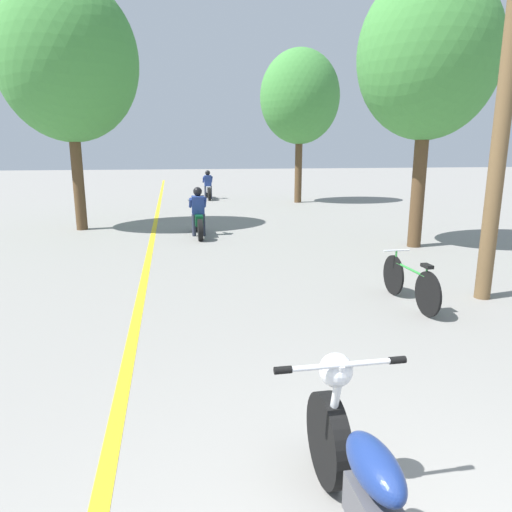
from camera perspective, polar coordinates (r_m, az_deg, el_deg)
The scene contains 9 objects.
lane_stripe_center at distance 14.17m, azimuth -12.61°, elevation 3.33°, with size 0.14×48.00×0.01m, color yellow.
utility_pole at distance 7.93m, azimuth 28.81°, elevation 18.04°, with size 1.10×0.24×6.24m.
roadside_tree_right_near at distance 11.89m, azimuth 20.77°, elevation 22.28°, with size 3.25×2.92×6.28m.
roadside_tree_right_far at distance 21.22m, azimuth 5.50°, elevation 19.13°, with size 3.51×3.16×6.64m.
roadside_tree_left at distance 14.73m, azimuth -22.46°, elevation 21.62°, with size 3.87×3.48×6.99m.
motorcycle_foreground at distance 2.93m, azimuth 13.83°, elevation -26.75°, with size 0.87×2.08×1.02m.
motorcycle_rider_lead at distance 12.75m, azimuth -7.22°, elevation 4.83°, with size 0.50×2.07×1.35m.
motorcycle_rider_far at distance 22.75m, azimuth -6.02°, elevation 8.44°, with size 0.50×2.12×1.39m.
bicycle_parked at distance 7.34m, azimuth 18.66°, elevation -3.12°, with size 0.44×1.69×0.76m.
Camera 1 is at (-1.15, -1.16, 2.30)m, focal length 32.00 mm.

